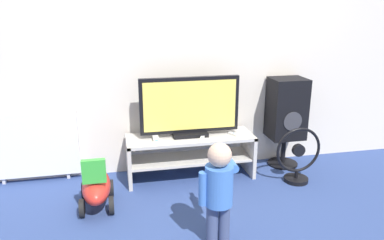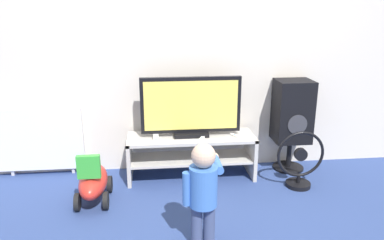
# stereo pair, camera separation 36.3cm
# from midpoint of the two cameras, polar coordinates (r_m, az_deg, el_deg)

# --- Properties ---
(ground_plane) EXTENTS (16.00, 16.00, 0.00)m
(ground_plane) POSITION_cam_midpoint_polar(r_m,az_deg,el_deg) (3.75, -2.40, -9.96)
(ground_plane) COLOR navy
(wall_back) EXTENTS (10.00, 0.06, 2.60)m
(wall_back) POSITION_cam_midpoint_polar(r_m,az_deg,el_deg) (3.86, -3.93, 11.04)
(wall_back) COLOR silver
(wall_back) RESTS_ON ground_plane
(tv_stand) EXTENTS (1.28, 0.43, 0.44)m
(tv_stand) POSITION_cam_midpoint_polar(r_m,az_deg,el_deg) (3.82, -3.00, -4.54)
(tv_stand) COLOR beige
(tv_stand) RESTS_ON ground_plane
(television) EXTENTS (0.99, 0.20, 0.60)m
(television) POSITION_cam_midpoint_polar(r_m,az_deg,el_deg) (3.70, -3.15, 1.88)
(television) COLOR black
(television) RESTS_ON tv_stand
(game_console) EXTENTS (0.05, 0.20, 0.04)m
(game_console) POSITION_cam_midpoint_polar(r_m,az_deg,el_deg) (3.72, -8.42, -2.62)
(game_console) COLOR white
(game_console) RESTS_ON tv_stand
(remote_primary) EXTENTS (0.08, 0.13, 0.03)m
(remote_primary) POSITION_cam_midpoint_polar(r_m,az_deg,el_deg) (3.79, 3.62, -2.24)
(remote_primary) COLOR white
(remote_primary) RESTS_ON tv_stand
(remote_secondary) EXTENTS (0.08, 0.13, 0.03)m
(remote_secondary) POSITION_cam_midpoint_polar(r_m,az_deg,el_deg) (3.66, -1.33, -2.93)
(remote_secondary) COLOR white
(remote_secondary) RESTS_ON tv_stand
(child) EXTENTS (0.30, 0.46, 0.79)m
(child) POSITION_cam_midpoint_polar(r_m,az_deg,el_deg) (2.70, 0.23, -10.06)
(child) COLOR #3F4C72
(child) RESTS_ON ground_plane
(speaker_tower) EXTENTS (0.37, 0.33, 0.97)m
(speaker_tower) POSITION_cam_midpoint_polar(r_m,az_deg,el_deg) (4.08, 11.76, 1.41)
(speaker_tower) COLOR black
(speaker_tower) RESTS_ON ground_plane
(floor_fan) EXTENTS (0.47, 0.24, 0.57)m
(floor_fan) POSITION_cam_midpoint_polar(r_m,az_deg,el_deg) (3.82, 13.23, -5.69)
(floor_fan) COLOR black
(floor_fan) RESTS_ON ground_plane
(ride_on_toy) EXTENTS (0.28, 0.58, 0.51)m
(ride_on_toy) POSITION_cam_midpoint_polar(r_m,az_deg,el_deg) (3.45, -17.35, -9.72)
(ride_on_toy) COLOR red
(ride_on_toy) RESTS_ON ground_plane
(radiator) EXTENTS (0.88, 0.08, 0.72)m
(radiator) POSITION_cam_midpoint_polar(r_m,az_deg,el_deg) (4.08, -25.51, -3.48)
(radiator) COLOR white
(radiator) RESTS_ON ground_plane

